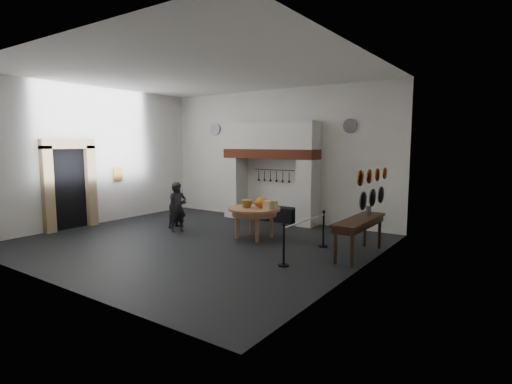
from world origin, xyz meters
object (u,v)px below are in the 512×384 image
Objects in this scene: side_table at (360,220)px; barrier_post_near at (284,246)px; iron_range at (271,213)px; visitor_near at (178,207)px; barrier_post_far at (323,230)px; visitor_far at (178,205)px; work_table at (254,209)px.

side_table is 2.06m from barrier_post_near.
visitor_near reaches higher than iron_range.
side_table is 1.17m from barrier_post_far.
iron_range is 3.43m from visitor_near.
visitor_far is (-0.40, 0.40, -0.01)m from visitor_near.
side_table is at bearing -14.99° from barrier_post_far.
visitor_far is at bearing -174.40° from barrier_post_far.
visitor_far is 1.61× the size of barrier_post_far.
side_table is (5.47, 0.59, 0.13)m from visitor_near.
barrier_post_near is at bearing -77.65° from visitor_near.
iron_range is at bearing 112.57° from work_table.
visitor_far is 4.84m from barrier_post_far.
visitor_far is 0.66× the size of side_table.
visitor_far reaches higher than barrier_post_near.
barrier_post_near is at bearing -54.27° from iron_range.
visitor_far is at bearing 162.38° from barrier_post_near.
visitor_far reaches higher than work_table.
iron_range is 1.28× the size of visitor_near.
visitor_near reaches higher than barrier_post_far.
side_table reaches higher than iron_range.
visitor_near is 1.64× the size of barrier_post_far.
side_table and barrier_post_near have the same top height.
visitor_near is 4.56m from barrier_post_near.
visitor_near is at bearing -168.82° from barrier_post_far.
side_table reaches higher than work_table.
iron_range is 1.29× the size of work_table.
visitor_far is at bearing -178.15° from side_table.
visitor_far is 1.61× the size of barrier_post_near.
iron_range is 1.31× the size of visitor_far.
barrier_post_far is (4.41, 0.87, -0.29)m from visitor_near.
work_table is 1.00× the size of visitor_near.
barrier_post_near is at bearing -90.00° from barrier_post_far.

